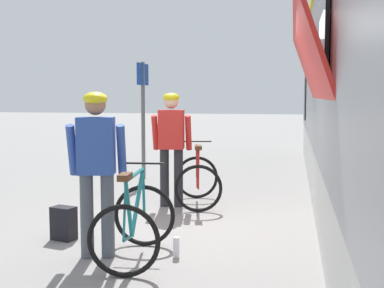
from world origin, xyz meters
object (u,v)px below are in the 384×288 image
at_px(cyclist_far_in_red, 171,139).
at_px(backpack_on_platform, 64,223).
at_px(water_bottle_near_the_bikes, 176,247).
at_px(platform_sign_post, 143,100).
at_px(cyclist_near_in_blue, 96,159).
at_px(bicycle_near_teal, 135,223).
at_px(bicycle_far_red, 198,180).

relative_size(cyclist_far_in_red, backpack_on_platform, 4.40).
height_order(water_bottle_near_the_bikes, platform_sign_post, platform_sign_post).
distance_m(cyclist_near_in_blue, platform_sign_post, 5.19).
distance_m(water_bottle_near_the_bikes, platform_sign_post, 5.45).
xyz_separation_m(cyclist_near_in_blue, backpack_on_platform, (-0.65, 0.54, -0.85)).
xyz_separation_m(bicycle_near_teal, bicycle_far_red, (0.14, 2.77, 0.00)).
bearing_deg(cyclist_near_in_blue, water_bottle_near_the_bikes, 10.49).
xyz_separation_m(cyclist_near_in_blue, cyclist_far_in_red, (0.18, 2.57, 0.00)).
height_order(bicycle_far_red, platform_sign_post, platform_sign_post).
height_order(bicycle_far_red, backpack_on_platform, bicycle_far_red).
relative_size(bicycle_near_teal, backpack_on_platform, 2.84).
relative_size(bicycle_far_red, platform_sign_post, 0.50).
distance_m(cyclist_far_in_red, platform_sign_post, 2.81).
bearing_deg(cyclist_far_in_red, platform_sign_post, 115.86).
relative_size(bicycle_near_teal, bicycle_far_red, 0.95).
bearing_deg(bicycle_near_teal, cyclist_near_in_blue, 176.18).
height_order(cyclist_near_in_blue, bicycle_far_red, cyclist_near_in_blue).
bearing_deg(water_bottle_near_the_bikes, cyclist_far_in_red, 104.78).
relative_size(backpack_on_platform, water_bottle_near_the_bikes, 1.83).
relative_size(cyclist_far_in_red, bicycle_near_teal, 1.55).
distance_m(bicycle_near_teal, backpack_on_platform, 1.23).
bearing_deg(backpack_on_platform, bicycle_near_teal, -12.97).
bearing_deg(cyclist_near_in_blue, bicycle_near_teal, -3.82).
bearing_deg(platform_sign_post, bicycle_near_teal, -74.19).
xyz_separation_m(cyclist_far_in_red, bicycle_far_red, (0.38, 0.17, -0.65)).
height_order(cyclist_near_in_blue, cyclist_far_in_red, same).
distance_m(cyclist_far_in_red, bicycle_near_teal, 2.69).
relative_size(bicycle_far_red, water_bottle_near_the_bikes, 5.47).
xyz_separation_m(water_bottle_near_the_bikes, platform_sign_post, (-1.84, 4.90, 1.51)).
bearing_deg(cyclist_far_in_red, bicycle_far_red, 23.79).
bearing_deg(platform_sign_post, cyclist_far_in_red, -64.14).
distance_m(cyclist_far_in_red, water_bottle_near_the_bikes, 2.68).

